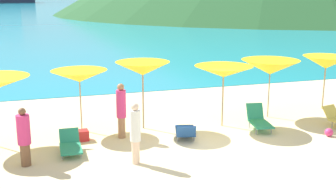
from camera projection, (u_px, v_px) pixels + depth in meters
The scene contains 15 objects.
ground_plane at pixel (135, 86), 22.39m from camera, with size 50.00×100.00×0.30m, color beige.
ocean_water at pixel (44, 3), 224.93m from camera, with size 650.00×440.00×0.02m, color teal.
umbrella_1 at pixel (79, 76), 14.23m from camera, with size 2.01×2.01×2.12m.
umbrella_2 at pixel (143, 69), 14.45m from camera, with size 1.91×1.91×2.36m.
umbrella_3 at pixel (224, 72), 14.77m from camera, with size 2.12×2.12×2.17m.
umbrella_4 at pixel (270, 67), 15.87m from camera, with size 2.29×2.29×2.21m.
umbrella_5 at pixel (326, 62), 17.03m from camera, with size 2.03×2.03×2.18m.
lounge_chair_1 at pixel (259, 120), 14.75m from camera, with size 0.82×1.42×0.81m.
lounge_chair_2 at pixel (70, 145), 12.58m from camera, with size 0.63×1.24×0.61m.
lounge_chair_4 at pixel (185, 131), 13.81m from camera, with size 0.99×1.56×0.62m.
beachgoer_0 at pixel (24, 136), 11.49m from camera, with size 0.36×0.36×1.64m.
beachgoer_1 at pixel (135, 131), 11.62m from camera, with size 0.30×0.30×1.74m.
beachgoer_2 at pixel (121, 109), 13.73m from camera, with size 0.31×0.31×1.82m.
beach_ball at pixel (329, 132), 14.05m from camera, with size 0.27×0.27×0.27m, color #D83372.
cooler_box at pixel (81, 136), 13.63m from camera, with size 0.50×0.36×0.34m, color red.
Camera 1 is at (-4.78, -11.43, 4.61)m, focal length 45.42 mm.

